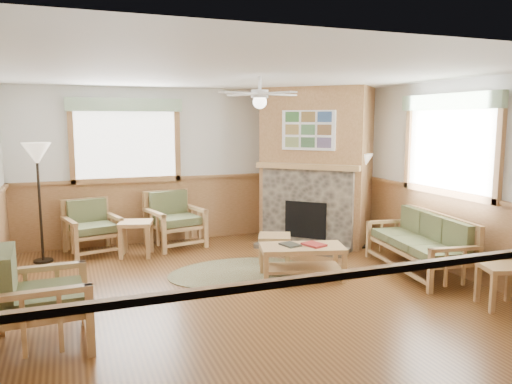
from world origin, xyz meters
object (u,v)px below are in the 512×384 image
object	(u,v)px
floor_lamp_right	(361,201)
footstool	(275,248)
sofa	(418,243)
armchair_back_left	(92,227)
end_table_sofa	(501,286)
floor_lamp_left	(40,203)
armchair_back_right	(175,219)
armchair_left	(42,297)
end_table_chairs	(136,239)
coffee_table	(302,262)

from	to	relation	value
floor_lamp_right	footstool	bearing A→B (deg)	-169.97
sofa	armchair_back_left	bearing A→B (deg)	-114.13
end_table_sofa	footstool	distance (m)	3.16
sofa	armchair_back_left	distance (m)	5.04
sofa	floor_lamp_left	distance (m)	5.60
end_table_sofa	floor_lamp_left	size ratio (longest dim) A/B	0.27
floor_lamp_left	floor_lamp_right	bearing A→B (deg)	-10.56
armchair_back_right	footstool	world-z (taller)	armchair_back_right
armchair_left	end_table_chairs	xyz separation A→B (m)	(1.26, 2.95, -0.21)
end_table_chairs	floor_lamp_right	world-z (taller)	floor_lamp_right
end_table_sofa	floor_lamp_left	distance (m)	6.39
floor_lamp_left	armchair_left	bearing A→B (deg)	-87.72
sofa	floor_lamp_right	world-z (taller)	floor_lamp_right
floor_lamp_right	armchair_left	bearing A→B (deg)	-156.09
armchair_back_right	floor_lamp_right	world-z (taller)	floor_lamp_right
armchair_back_left	footstool	xyz separation A→B (m)	(2.57, -1.48, -0.23)
armchair_back_left	armchair_back_right	distance (m)	1.35
armchair_back_left	footstool	world-z (taller)	armchair_back_left
armchair_left	coffee_table	world-z (taller)	armchair_left
coffee_table	footstool	bearing A→B (deg)	108.21
armchair_back_right	armchair_left	distance (m)	3.88
armchair_left	coffee_table	size ratio (longest dim) A/B	0.87
armchair_back_right	coffee_table	size ratio (longest dim) A/B	0.83
sofa	end_table_sofa	xyz separation A→B (m)	(0.00, -1.47, -0.16)
coffee_table	end_table_sofa	xyz separation A→B (m)	(1.66, -1.79, 0.02)
armchair_back_left	end_table_chairs	distance (m)	0.77
end_table_sofa	footstool	bearing A→B (deg)	122.61
sofa	floor_lamp_left	size ratio (longest dim) A/B	0.99
end_table_chairs	end_table_sofa	bearing A→B (deg)	-45.87
sofa	armchair_back_right	distance (m)	3.96
sofa	end_table_sofa	bearing A→B (deg)	7.88
end_table_sofa	coffee_table	bearing A→B (deg)	132.83
end_table_chairs	footstool	distance (m)	2.21
armchair_left	coffee_table	xyz separation A→B (m)	(3.23, 1.00, -0.27)
armchair_back_right	floor_lamp_right	xyz separation A→B (m)	(2.92, -1.18, 0.33)
floor_lamp_left	footstool	bearing A→B (deg)	-20.48
armchair_back_right	floor_lamp_left	bearing A→B (deg)	173.40
armchair_back_right	footstool	xyz separation A→B (m)	(1.22, -1.48, -0.26)
sofa	armchair_back_right	world-z (taller)	armchair_back_right
coffee_table	floor_lamp_right	distance (m)	2.11
end_table_chairs	floor_lamp_left	size ratio (longest dim) A/B	0.31
armchair_left	footstool	size ratio (longest dim) A/B	2.06
end_table_sofa	floor_lamp_left	bearing A→B (deg)	142.13
armchair_back_right	footstool	distance (m)	1.93
armchair_back_right	end_table_sofa	distance (m)	5.07
footstool	armchair_back_right	bearing A→B (deg)	129.52
coffee_table	floor_lamp_left	bearing A→B (deg)	163.37
armchair_back_left	footstool	distance (m)	2.98
coffee_table	floor_lamp_right	world-z (taller)	floor_lamp_right
floor_lamp_right	sofa	bearing A→B (deg)	-90.00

